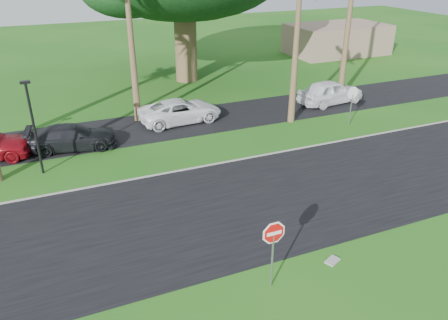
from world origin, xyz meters
name	(u,v)px	position (x,y,z in m)	size (l,w,h in m)	color
ground	(221,239)	(0.00, 0.00, 0.00)	(120.00, 120.00, 0.00)	#195615
road	(203,213)	(0.00, 2.00, 0.01)	(120.00, 8.00, 0.02)	black
parking_strip	(144,128)	(0.00, 12.50, 0.01)	(120.00, 5.00, 0.02)	black
curb	(174,172)	(0.00, 6.05, 0.03)	(120.00, 0.12, 0.06)	gray
stop_sign_near	(273,242)	(0.50, -3.00, 1.77)	(1.05, 0.07, 2.62)	gray
stop_sign_far	(352,98)	(12.00, 8.00, 1.77)	(1.05, 0.07, 2.62)	gray
streetlight_right	(33,122)	(-6.00, 8.50, 2.65)	(0.45, 0.25, 4.64)	black
building_far	(337,39)	(24.00, 26.00, 1.50)	(10.00, 6.00, 3.00)	gray
car_dark	(72,137)	(-4.30, 10.94, 0.68)	(1.91, 4.69, 1.36)	black
car_minivan	(181,111)	(2.46, 12.65, 0.73)	(2.41, 5.23, 1.45)	white
car_pickup	(331,92)	(13.41, 12.05, 0.84)	(1.99, 4.95, 1.69)	white
utility_slab	(332,261)	(3.11, -2.74, 0.03)	(0.55, 0.35, 0.06)	gray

